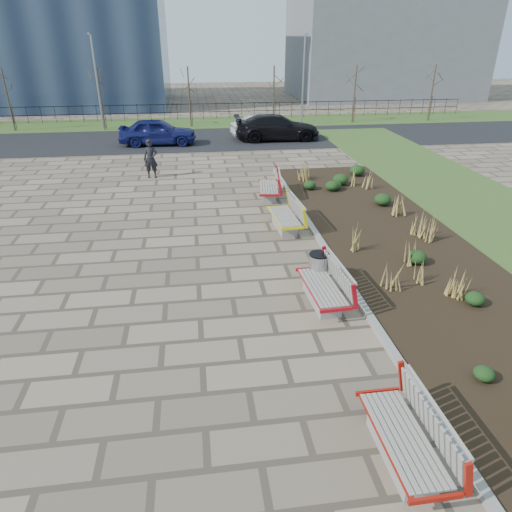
{
  "coord_description": "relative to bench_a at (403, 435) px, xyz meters",
  "views": [
    {
      "loc": [
        0.08,
        -7.38,
        6.01
      ],
      "look_at": [
        1.5,
        3.0,
        0.9
      ],
      "focal_mm": 32.0,
      "sensor_mm": 36.0,
      "label": 1
    }
  ],
  "objects": [
    {
      "name": "ground",
      "position": [
        -3.0,
        2.67,
        -0.5
      ],
      "size": [
        120.0,
        120.0,
        0.0
      ],
      "primitive_type": "plane",
      "color": "#84715B",
      "rests_on": "ground"
    },
    {
      "name": "planting_bed",
      "position": [
        3.25,
        7.67,
        -0.45
      ],
      "size": [
        4.5,
        18.0,
        0.1
      ],
      "primitive_type": "cube",
      "color": "black",
      "rests_on": "ground"
    },
    {
      "name": "planting_curb",
      "position": [
        0.92,
        7.67,
        -0.42
      ],
      "size": [
        0.16,
        18.0,
        0.15
      ],
      "primitive_type": "cube",
      "color": "gray",
      "rests_on": "ground"
    },
    {
      "name": "grass_verge_far",
      "position": [
        -3.0,
        30.67,
        -0.48
      ],
      "size": [
        80.0,
        5.0,
        0.04
      ],
      "primitive_type": "cube",
      "color": "#33511E",
      "rests_on": "ground"
    },
    {
      "name": "road",
      "position": [
        -3.0,
        24.67,
        -0.49
      ],
      "size": [
        80.0,
        7.0,
        0.02
      ],
      "primitive_type": "cube",
      "color": "black",
      "rests_on": "ground"
    },
    {
      "name": "bench_a",
      "position": [
        0.0,
        0.0,
        0.0
      ],
      "size": [
        0.92,
        2.11,
        1.0
      ],
      "primitive_type": null,
      "rotation": [
        0.0,
        0.0,
        0.01
      ],
      "color": "#AB160B",
      "rests_on": "ground"
    },
    {
      "name": "bench_b",
      "position": [
        0.0,
        4.67,
        0.0
      ],
      "size": [
        1.0,
        2.14,
        1.0
      ],
      "primitive_type": null,
      "rotation": [
        0.0,
        0.0,
        0.05
      ],
      "color": "#B70C18",
      "rests_on": "ground"
    },
    {
      "name": "bench_c",
      "position": [
        0.0,
        9.49,
        0.0
      ],
      "size": [
        1.01,
        2.15,
        1.0
      ],
      "primitive_type": null,
      "rotation": [
        0.0,
        0.0,
        0.06
      ],
      "color": "yellow",
      "rests_on": "ground"
    },
    {
      "name": "bench_d",
      "position": [
        0.0,
        12.88,
        0.0
      ],
      "size": [
        1.16,
        2.2,
        1.0
      ],
      "primitive_type": null,
      "rotation": [
        0.0,
        0.0,
        -0.13
      ],
      "color": "red",
      "rests_on": "ground"
    },
    {
      "name": "litter_bin",
      "position": [
        0.16,
        5.63,
        -0.07
      ],
      "size": [
        0.51,
        0.51,
        0.86
      ],
      "primitive_type": "cylinder",
      "color": "#B2B2B7",
      "rests_on": "ground"
    },
    {
      "name": "pedestrian",
      "position": [
        -4.89,
        16.42,
        0.37
      ],
      "size": [
        0.67,
        0.46,
        1.75
      ],
      "primitive_type": "imported",
      "rotation": [
        0.0,
        0.0,
        -0.07
      ],
      "color": "black",
      "rests_on": "ground"
    },
    {
      "name": "car_blue",
      "position": [
        -4.98,
        23.46,
        0.29
      ],
      "size": [
        4.55,
        1.95,
        1.53
      ],
      "primitive_type": "imported",
      "rotation": [
        0.0,
        0.0,
        1.54
      ],
      "color": "navy",
      "rests_on": "road"
    },
    {
      "name": "car_silver",
      "position": [
        1.53,
        24.54,
        0.18
      ],
      "size": [
        4.16,
        1.93,
        1.32
      ],
      "primitive_type": "imported",
      "rotation": [
        0.0,
        0.0,
        1.71
      ],
      "color": "#A1A3A8",
      "rests_on": "road"
    },
    {
      "name": "car_black",
      "position": [
        2.31,
        23.87,
        0.29
      ],
      "size": [
        5.32,
        2.24,
        1.53
      ],
      "primitive_type": "imported",
      "rotation": [
        0.0,
        0.0,
        1.55
      ],
      "color": "black",
      "rests_on": "road"
    },
    {
      "name": "tree_a",
      "position": [
        -15.0,
        29.17,
        1.54
      ],
      "size": [
        1.4,
        1.4,
        4.0
      ],
      "primitive_type": null,
      "color": "#4C3D2D",
      "rests_on": "grass_verge_far"
    },
    {
      "name": "tree_b",
      "position": [
        -9.0,
        29.17,
        1.54
      ],
      "size": [
        1.4,
        1.4,
        4.0
      ],
      "primitive_type": null,
      "color": "#4C3D2D",
      "rests_on": "grass_verge_far"
    },
    {
      "name": "tree_c",
      "position": [
        -3.0,
        29.17,
        1.54
      ],
      "size": [
        1.4,
        1.4,
        4.0
      ],
      "primitive_type": null,
      "color": "#4C3D2D",
      "rests_on": "grass_verge_far"
    },
    {
      "name": "tree_d",
      "position": [
        3.0,
        29.17,
        1.54
      ],
      "size": [
        1.4,
        1.4,
        4.0
      ],
      "primitive_type": null,
      "color": "#4C3D2D",
      "rests_on": "grass_verge_far"
    },
    {
      "name": "tree_e",
      "position": [
        9.0,
        29.17,
        1.54
      ],
      "size": [
        1.4,
        1.4,
        4.0
      ],
      "primitive_type": null,
      "color": "#4C3D2D",
      "rests_on": "grass_verge_far"
    },
    {
      "name": "tree_f",
      "position": [
        15.0,
        29.17,
        1.54
      ],
      "size": [
        1.4,
        1.4,
        4.0
      ],
      "primitive_type": null,
      "color": "#4C3D2D",
      "rests_on": "grass_verge_far"
    },
    {
      "name": "lamp_west",
      "position": [
        -9.0,
        28.67,
        2.54
      ],
      "size": [
        0.24,
        0.6,
        6.0
      ],
      "primitive_type": null,
      "color": "gray",
      "rests_on": "grass_verge_far"
    },
    {
      "name": "lamp_east",
      "position": [
        5.0,
        28.67,
        2.54
      ],
      "size": [
        0.24,
        0.6,
        6.0
      ],
      "primitive_type": null,
      "color": "gray",
      "rests_on": "grass_verge_far"
    },
    {
      "name": "railing_fence",
      "position": [
        -3.0,
        32.17,
        0.14
      ],
      "size": [
        44.0,
        0.1,
        1.2
      ],
      "primitive_type": null,
      "color": "black",
      "rests_on": "grass_verge_far"
    },
    {
      "name": "building_grey",
      "position": [
        17.0,
        44.67,
        4.5
      ],
      "size": [
        18.0,
        12.0,
        10.0
      ],
      "primitive_type": "cube",
      "color": "slate",
      "rests_on": "ground"
    }
  ]
}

